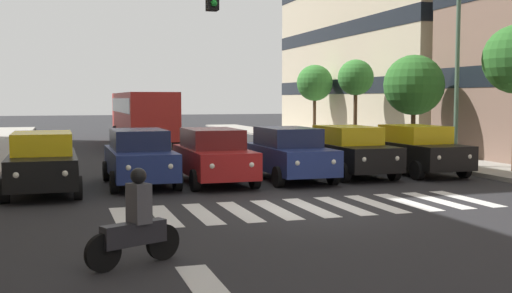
{
  "coord_description": "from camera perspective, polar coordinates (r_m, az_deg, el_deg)",
  "views": [
    {
      "loc": [
        5.86,
        14.08,
        2.67
      ],
      "look_at": [
        -0.69,
        -6.54,
        1.01
      ],
      "focal_mm": 43.9,
      "sensor_mm": 36.0,
      "label": 1
    }
  ],
  "objects": [
    {
      "name": "street_lamp_left",
      "position": [
        24.4,
        16.87,
        8.92
      ],
      "size": [
        3.26,
        0.28,
        7.37
      ],
      "color": "#4C6B56",
      "rests_on": "sidewalk_left"
    },
    {
      "name": "car_3",
      "position": [
        19.71,
        -3.93,
        -0.82
      ],
      "size": [
        2.02,
        4.44,
        1.72
      ],
      "color": "maroon",
      "rests_on": "ground_plane"
    },
    {
      "name": "motorcycle_with_rider",
      "position": [
        10.25,
        -10.92,
        -7.09
      ],
      "size": [
        1.59,
        0.8,
        1.57
      ],
      "color": "black",
      "rests_on": "ground_plane"
    },
    {
      "name": "crosswalk_markings",
      "position": [
        15.49,
        4.93,
        -5.55
      ],
      "size": [
        9.45,
        2.8,
        0.01
      ],
      "color": "silver",
      "rests_on": "ground_plane"
    },
    {
      "name": "street_lamp_right",
      "position": [
        27.37,
        -22.26,
        8.77
      ],
      "size": [
        2.83,
        0.28,
        7.91
      ],
      "color": "#4C6B56",
      "rests_on": "sidewalk_right"
    },
    {
      "name": "street_tree_3",
      "position": [
        39.35,
        5.37,
        5.77
      ],
      "size": [
        2.25,
        2.25,
        4.63
      ],
      "color": "#513823",
      "rests_on": "sidewalk_left"
    },
    {
      "name": "car_2",
      "position": [
        20.5,
        3.01,
        -0.62
      ],
      "size": [
        2.02,
        4.44,
        1.72
      ],
      "color": "navy",
      "rests_on": "ground_plane"
    },
    {
      "name": "street_tree_2",
      "position": [
        33.25,
        9.07,
        6.17
      ],
      "size": [
        1.88,
        1.88,
        4.57
      ],
      "color": "#513823",
      "rests_on": "sidewalk_left"
    },
    {
      "name": "street_tree_1",
      "position": [
        28.27,
        14.19,
        5.43
      ],
      "size": [
        2.64,
        2.64,
        4.43
      ],
      "color": "#513823",
      "rests_on": "sidewalk_left"
    },
    {
      "name": "car_4",
      "position": [
        19.59,
        -10.57,
        -0.92
      ],
      "size": [
        2.02,
        4.44,
        1.72
      ],
      "color": "navy",
      "rests_on": "ground_plane"
    },
    {
      "name": "car_1",
      "position": [
        21.79,
        8.47,
        -0.36
      ],
      "size": [
        2.02,
        4.44,
        1.72
      ],
      "color": "black",
      "rests_on": "ground_plane"
    },
    {
      "name": "ground_plane",
      "position": [
        15.49,
        4.93,
        -5.56
      ],
      "size": [
        180.0,
        180.0,
        0.0
      ],
      "primitive_type": "plane",
      "color": "#262628"
    },
    {
      "name": "car_0",
      "position": [
        22.87,
        14.41,
        -0.23
      ],
      "size": [
        2.02,
        4.44,
        1.72
      ],
      "color": "black",
      "rests_on": "ground_plane"
    },
    {
      "name": "traffic_light_gantry",
      "position": [
        13.4,
        -18.06,
        8.79
      ],
      "size": [
        4.99,
        0.36,
        5.5
      ],
      "color": "#AD991E",
      "rests_on": "ground_plane"
    },
    {
      "name": "lane_arrow_1",
      "position": [
        9.2,
        -4.61,
        -12.48
      ],
      "size": [
        0.5,
        2.2,
        0.01
      ],
      "primitive_type": "cube",
      "color": "silver",
      "rests_on": "ground_plane"
    },
    {
      "name": "car_5",
      "position": [
        18.62,
        -18.86,
        -1.36
      ],
      "size": [
        2.02,
        4.44,
        1.72
      ],
      "color": "black",
      "rests_on": "ground_plane"
    },
    {
      "name": "bus_behind_traffic",
      "position": [
        36.39,
        -10.31,
        3.04
      ],
      "size": [
        2.78,
        10.5,
        3.0
      ],
      "color": "red",
      "rests_on": "ground_plane"
    }
  ]
}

